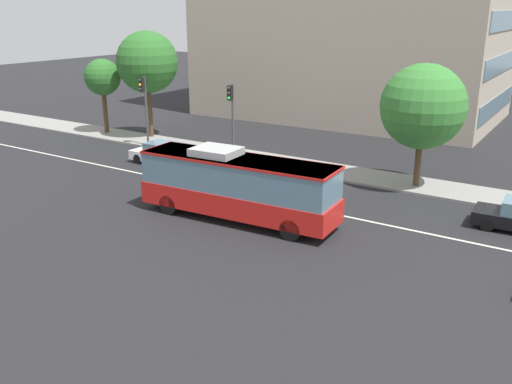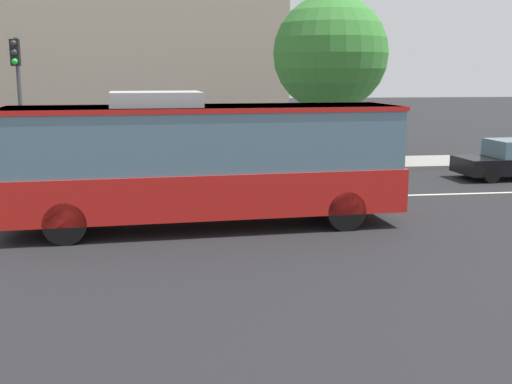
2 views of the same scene
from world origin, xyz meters
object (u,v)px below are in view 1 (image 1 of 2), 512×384
sedan_white (164,154)px  traffic_light_near_corner (144,100)px  street_tree_kerbside_centre (147,62)px  traffic_light_mid_block (231,109)px  street_tree_kerbside_right (423,107)px  street_tree_kerbside_left (102,78)px  transit_bus (237,184)px

sedan_white → traffic_light_near_corner: bearing=-34.0°
street_tree_kerbside_centre → traffic_light_mid_block: bearing=-14.6°
sedan_white → street_tree_kerbside_right: (15.61, 4.08, 3.97)m
traffic_light_near_corner → street_tree_kerbside_left: bearing=-100.4°
street_tree_kerbside_left → street_tree_kerbside_centre: bearing=11.6°
street_tree_kerbside_left → street_tree_kerbside_right: bearing=-1.1°
transit_bus → street_tree_kerbside_right: street_tree_kerbside_right is taller
transit_bus → street_tree_kerbside_centre: 19.90m
sedan_white → street_tree_kerbside_centre: size_ratio=0.54×
traffic_light_mid_block → street_tree_kerbside_right: street_tree_kerbside_right is taller
transit_bus → sedan_white: size_ratio=2.25×
sedan_white → street_tree_kerbside_left: street_tree_kerbside_left is taller
street_tree_kerbside_right → transit_bus: bearing=-120.7°
street_tree_kerbside_centre → transit_bus: bearing=-34.7°
transit_bus → traffic_light_mid_block: 10.82m
street_tree_kerbside_centre → street_tree_kerbside_left: bearing=-168.4°
sedan_white → traffic_light_near_corner: (-4.25, 2.85, 2.84)m
street_tree_kerbside_centre → street_tree_kerbside_right: size_ratio=1.17×
transit_bus → sedan_white: transit_bus is taller
traffic_light_near_corner → street_tree_kerbside_left: size_ratio=0.86×
sedan_white → street_tree_kerbside_right: bearing=-165.5°
sedan_white → street_tree_kerbside_left: bearing=-24.1°
traffic_light_mid_block → street_tree_kerbside_left: size_ratio=0.86×
street_tree_kerbside_left → sedan_white: bearing=-23.9°
transit_bus → traffic_light_mid_block: traffic_light_mid_block is taller
transit_bus → street_tree_kerbside_centre: bearing=141.9°
traffic_light_mid_block → transit_bus: bearing=36.4°
transit_bus → street_tree_kerbside_right: bearing=55.9°
transit_bus → street_tree_kerbside_centre: size_ratio=1.22×
sedan_white → street_tree_kerbside_left: size_ratio=0.74×
traffic_light_near_corner → street_tree_kerbside_centre: street_tree_kerbside_centre is taller
street_tree_kerbside_centre → street_tree_kerbside_right: street_tree_kerbside_centre is taller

